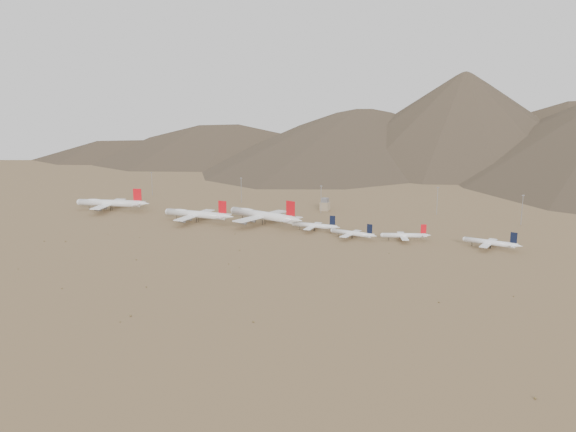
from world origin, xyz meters
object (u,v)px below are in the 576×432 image
at_px(widebody_west, 110,203).
at_px(widebody_centre, 196,214).
at_px(narrowbody_b, 353,233).
at_px(control_tower, 325,205).
at_px(narrowbody_a, 315,226).
at_px(widebody_east, 263,215).

xyz_separation_m(widebody_west, widebody_centre, (103.37, -10.69, -0.50)).
distance_m(narrowbody_b, control_tower, 113.48).
bearing_deg(narrowbody_a, widebody_east, 172.52).
bearing_deg(narrowbody_a, widebody_west, 178.22).
height_order(widebody_west, control_tower, widebody_west).
height_order(widebody_west, widebody_centre, widebody_west).
bearing_deg(widebody_west, widebody_east, -13.98).
xyz_separation_m(widebody_west, narrowbody_a, (209.09, -1.37, -3.07)).
distance_m(widebody_east, narrowbody_a, 49.56).
relative_size(widebody_west, narrowbody_b, 1.85).
distance_m(widebody_west, narrowbody_b, 244.96).
bearing_deg(widebody_east, widebody_west, -164.27).
xyz_separation_m(widebody_west, widebody_east, (159.94, 3.86, 0.55)).
bearing_deg(widebody_west, narrowbody_b, -18.57).
bearing_deg(control_tower, widebody_west, -155.81).
relative_size(widebody_centre, widebody_east, 0.89).
xyz_separation_m(widebody_east, narrowbody_a, (49.15, -5.23, -3.62)).
xyz_separation_m(widebody_centre, narrowbody_b, (141.18, -3.02, -2.84)).
bearing_deg(narrowbody_a, control_tower, 103.48).
relative_size(narrowbody_a, narrowbody_b, 1.07).
bearing_deg(narrowbody_b, widebody_centre, -172.48).
relative_size(widebody_east, control_tower, 6.41).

